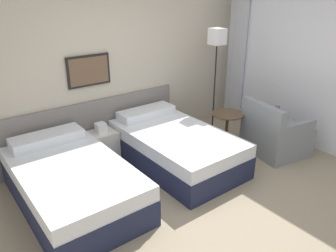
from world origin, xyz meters
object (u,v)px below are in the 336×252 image
(bed_near_door, at_px, (72,182))
(armchair, at_px, (275,136))
(floor_lamp, at_px, (217,47))
(side_table, at_px, (227,123))
(bed_near_window, at_px, (175,146))
(nightstand, at_px, (102,145))

(bed_near_door, height_order, armchair, armchair)
(floor_lamp, bearing_deg, armchair, -82.10)
(side_table, bearing_deg, floor_lamp, 65.41)
(floor_lamp, distance_m, armchair, 1.70)
(bed_near_door, relative_size, armchair, 2.07)
(bed_near_window, xyz_separation_m, side_table, (1.00, -0.07, 0.14))
(bed_near_door, bearing_deg, nightstand, 43.77)
(bed_near_window, xyz_separation_m, nightstand, (-0.78, 0.75, -0.03))
(bed_near_door, distance_m, floor_lamp, 3.13)
(bed_near_door, relative_size, floor_lamp, 1.09)
(nightstand, xyz_separation_m, armchair, (2.21, -1.43, 0.05))
(bed_near_door, bearing_deg, floor_lamp, 10.03)
(nightstand, height_order, side_table, nightstand)
(bed_near_door, xyz_separation_m, side_table, (2.57, -0.07, 0.14))
(bed_near_door, xyz_separation_m, bed_near_window, (1.57, 0.00, 0.00))
(side_table, distance_m, armchair, 0.75)
(nightstand, relative_size, floor_lamp, 0.32)
(bed_near_door, relative_size, bed_near_window, 1.00)
(nightstand, xyz_separation_m, floor_lamp, (2.05, -0.25, 1.27))
(bed_near_window, distance_m, nightstand, 1.08)
(bed_near_window, height_order, floor_lamp, floor_lamp)
(bed_near_door, relative_size, side_table, 3.46)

